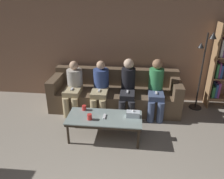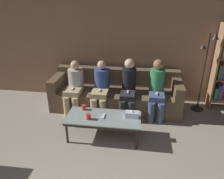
{
  "view_description": "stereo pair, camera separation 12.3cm",
  "coord_description": "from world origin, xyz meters",
  "px_view_note": "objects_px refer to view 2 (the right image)",
  "views": [
    {
      "loc": [
        0.4,
        -0.85,
        2.31
      ],
      "look_at": [
        0.0,
        2.81,
        0.67
      ],
      "focal_mm": 35.0,
      "sensor_mm": 36.0,
      "label": 1
    },
    {
      "loc": [
        0.52,
        -0.83,
        2.31
      ],
      "look_at": [
        0.0,
        2.81,
        0.67
      ],
      "focal_mm": 35.0,
      "sensor_mm": 36.0,
      "label": 2
    }
  ],
  "objects_px": {
    "coffee_table": "(103,119)",
    "seated_person_left_end": "(75,85)",
    "cup_near_left": "(88,116)",
    "standing_lamp": "(206,65)",
    "seated_person_mid_left": "(101,86)",
    "couch": "(116,94)",
    "cup_near_right": "(84,107)",
    "game_remote": "(103,116)",
    "seated_person_right_end": "(157,88)",
    "tissue_box": "(132,114)",
    "seated_person_mid_right": "(128,87)"
  },
  "relations": [
    {
      "from": "seated_person_left_end",
      "to": "seated_person_mid_left",
      "type": "bearing_deg",
      "value": -0.22
    },
    {
      "from": "tissue_box",
      "to": "seated_person_mid_left",
      "type": "bearing_deg",
      "value": 128.62
    },
    {
      "from": "coffee_table",
      "to": "cup_near_left",
      "type": "distance_m",
      "value": 0.27
    },
    {
      "from": "tissue_box",
      "to": "standing_lamp",
      "type": "bearing_deg",
      "value": 41.65
    },
    {
      "from": "seated_person_left_end",
      "to": "seated_person_mid_left",
      "type": "relative_size",
      "value": 0.98
    },
    {
      "from": "standing_lamp",
      "to": "cup_near_right",
      "type": "bearing_deg",
      "value": -154.21
    },
    {
      "from": "cup_near_right",
      "to": "game_remote",
      "type": "xyz_separation_m",
      "value": [
        0.39,
        -0.2,
        -0.03
      ]
    },
    {
      "from": "standing_lamp",
      "to": "seated_person_right_end",
      "type": "bearing_deg",
      "value": -159.19
    },
    {
      "from": "seated_person_left_end",
      "to": "seated_person_right_end",
      "type": "bearing_deg",
      "value": 0.09
    },
    {
      "from": "couch",
      "to": "seated_person_mid_left",
      "type": "bearing_deg",
      "value": -141.16
    },
    {
      "from": "cup_near_right",
      "to": "couch",
      "type": "bearing_deg",
      "value": 64.08
    },
    {
      "from": "cup_near_left",
      "to": "seated_person_left_end",
      "type": "relative_size",
      "value": 0.1
    },
    {
      "from": "cup_near_left",
      "to": "seated_person_mid_left",
      "type": "distance_m",
      "value": 1.02
    },
    {
      "from": "cup_near_left",
      "to": "seated_person_mid_right",
      "type": "xyz_separation_m",
      "value": [
        0.58,
        1.01,
        0.13
      ]
    },
    {
      "from": "cup_near_left",
      "to": "standing_lamp",
      "type": "distance_m",
      "value": 2.55
    },
    {
      "from": "cup_near_left",
      "to": "seated_person_mid_left",
      "type": "relative_size",
      "value": 0.09
    },
    {
      "from": "tissue_box",
      "to": "seated_person_left_end",
      "type": "relative_size",
      "value": 0.21
    },
    {
      "from": "coffee_table",
      "to": "seated_person_left_end",
      "type": "bearing_deg",
      "value": 129.91
    },
    {
      "from": "game_remote",
      "to": "seated_person_mid_right",
      "type": "xyz_separation_m",
      "value": [
        0.35,
        0.91,
        0.17
      ]
    },
    {
      "from": "seated_person_mid_right",
      "to": "coffee_table",
      "type": "bearing_deg",
      "value": -110.91
    },
    {
      "from": "seated_person_mid_left",
      "to": "seated_person_left_end",
      "type": "bearing_deg",
      "value": 179.78
    },
    {
      "from": "coffee_table",
      "to": "seated_person_right_end",
      "type": "bearing_deg",
      "value": 45.46
    },
    {
      "from": "seated_person_left_end",
      "to": "seated_person_right_end",
      "type": "relative_size",
      "value": 0.92
    },
    {
      "from": "game_remote",
      "to": "cup_near_left",
      "type": "bearing_deg",
      "value": -155.63
    },
    {
      "from": "standing_lamp",
      "to": "couch",
      "type": "bearing_deg",
      "value": -175.58
    },
    {
      "from": "cup_near_left",
      "to": "seated_person_mid_right",
      "type": "relative_size",
      "value": 0.09
    },
    {
      "from": "couch",
      "to": "seated_person_left_end",
      "type": "bearing_deg",
      "value": -165.11
    },
    {
      "from": "standing_lamp",
      "to": "seated_person_mid_left",
      "type": "xyz_separation_m",
      "value": [
        -2.05,
        -0.36,
        -0.43
      ]
    },
    {
      "from": "couch",
      "to": "cup_near_left",
      "type": "relative_size",
      "value": 27.08
    },
    {
      "from": "tissue_box",
      "to": "seated_person_right_end",
      "type": "xyz_separation_m",
      "value": [
        0.43,
        0.86,
        0.14
      ]
    },
    {
      "from": "standing_lamp",
      "to": "tissue_box",
      "type": "bearing_deg",
      "value": -138.35
    },
    {
      "from": "game_remote",
      "to": "seated_person_mid_right",
      "type": "height_order",
      "value": "seated_person_mid_right"
    },
    {
      "from": "tissue_box",
      "to": "seated_person_right_end",
      "type": "relative_size",
      "value": 0.19
    },
    {
      "from": "standing_lamp",
      "to": "cup_near_left",
      "type": "bearing_deg",
      "value": -146.34
    },
    {
      "from": "cup_near_right",
      "to": "seated_person_right_end",
      "type": "bearing_deg",
      "value": 29.16
    },
    {
      "from": "couch",
      "to": "game_remote",
      "type": "height_order",
      "value": "couch"
    },
    {
      "from": "cup_near_left",
      "to": "game_remote",
      "type": "xyz_separation_m",
      "value": [
        0.23,
        0.1,
        -0.04
      ]
    },
    {
      "from": "coffee_table",
      "to": "tissue_box",
      "type": "relative_size",
      "value": 5.67
    },
    {
      "from": "coffee_table",
      "to": "seated_person_left_end",
      "type": "height_order",
      "value": "seated_person_left_end"
    },
    {
      "from": "cup_near_right",
      "to": "standing_lamp",
      "type": "distance_m",
      "value": 2.54
    },
    {
      "from": "couch",
      "to": "seated_person_right_end",
      "type": "height_order",
      "value": "seated_person_right_end"
    },
    {
      "from": "cup_near_left",
      "to": "tissue_box",
      "type": "height_order",
      "value": "tissue_box"
    },
    {
      "from": "game_remote",
      "to": "seated_person_mid_left",
      "type": "bearing_deg",
      "value": 102.92
    },
    {
      "from": "game_remote",
      "to": "seated_person_right_end",
      "type": "height_order",
      "value": "seated_person_right_end"
    },
    {
      "from": "cup_near_left",
      "to": "seated_person_mid_left",
      "type": "bearing_deg",
      "value": 88.91
    },
    {
      "from": "tissue_box",
      "to": "seated_person_right_end",
      "type": "height_order",
      "value": "seated_person_right_end"
    },
    {
      "from": "coffee_table",
      "to": "cup_near_left",
      "type": "height_order",
      "value": "cup_near_left"
    },
    {
      "from": "seated_person_mid_left",
      "to": "seated_person_mid_right",
      "type": "distance_m",
      "value": 0.56
    },
    {
      "from": "cup_near_right",
      "to": "seated_person_right_end",
      "type": "distance_m",
      "value": 1.49
    },
    {
      "from": "seated_person_mid_right",
      "to": "standing_lamp",
      "type": "bearing_deg",
      "value": 13.78
    }
  ]
}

